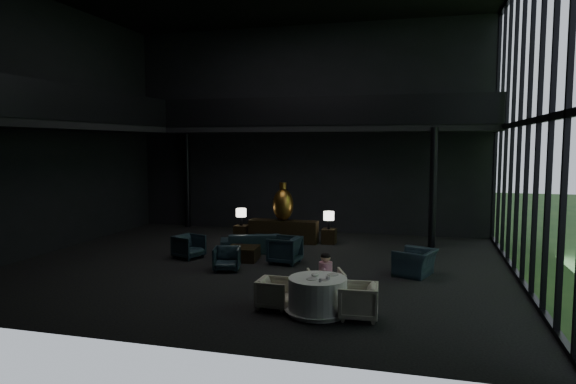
% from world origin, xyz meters
% --- Properties ---
extents(floor, '(14.00, 12.00, 0.02)m').
position_xyz_m(floor, '(0.00, 0.00, 0.00)').
color(floor, black).
rests_on(floor, ground).
extents(wall_back, '(14.00, 0.04, 8.00)m').
position_xyz_m(wall_back, '(0.00, 6.00, 4.00)').
color(wall_back, black).
rests_on(wall_back, ground).
extents(wall_front, '(14.00, 0.04, 8.00)m').
position_xyz_m(wall_front, '(0.00, -6.00, 4.00)').
color(wall_front, black).
rests_on(wall_front, ground).
extents(wall_left, '(0.04, 12.00, 8.00)m').
position_xyz_m(wall_left, '(-7.00, 0.00, 4.00)').
color(wall_left, black).
rests_on(wall_left, ground).
extents(curtain_wall, '(0.20, 12.00, 8.00)m').
position_xyz_m(curtain_wall, '(6.95, 0.00, 4.00)').
color(curtain_wall, black).
rests_on(curtain_wall, ground).
extents(mezzanine_left, '(2.00, 12.00, 0.25)m').
position_xyz_m(mezzanine_left, '(-6.00, 0.00, 4.00)').
color(mezzanine_left, black).
rests_on(mezzanine_left, wall_left).
extents(mezzanine_back, '(12.00, 2.00, 0.25)m').
position_xyz_m(mezzanine_back, '(1.00, 5.00, 4.00)').
color(mezzanine_back, black).
rests_on(mezzanine_back, wall_back).
extents(railing_left, '(0.06, 12.00, 1.00)m').
position_xyz_m(railing_left, '(-5.00, 0.00, 4.60)').
color(railing_left, black).
rests_on(railing_left, mezzanine_left).
extents(railing_back, '(12.00, 0.06, 1.00)m').
position_xyz_m(railing_back, '(1.00, 4.00, 4.60)').
color(railing_back, black).
rests_on(railing_back, mezzanine_back).
extents(column_nw, '(0.24, 0.24, 4.00)m').
position_xyz_m(column_nw, '(-5.00, 5.70, 2.00)').
color(column_nw, black).
rests_on(column_nw, floor).
extents(column_ne, '(0.24, 0.24, 4.00)m').
position_xyz_m(column_ne, '(4.80, 4.00, 2.00)').
color(column_ne, black).
rests_on(column_ne, floor).
extents(console, '(2.43, 0.55, 0.77)m').
position_xyz_m(console, '(-0.23, 3.50, 0.39)').
color(console, black).
rests_on(console, floor).
extents(bronze_urn, '(0.72, 0.72, 1.34)m').
position_xyz_m(bronze_urn, '(-0.23, 3.45, 1.35)').
color(bronze_urn, olive).
rests_on(bronze_urn, console).
extents(side_table_left, '(0.47, 0.47, 0.52)m').
position_xyz_m(side_table_left, '(-1.83, 3.57, 0.26)').
color(side_table_left, black).
rests_on(side_table_left, floor).
extents(table_lamp_left, '(0.37, 0.37, 0.61)m').
position_xyz_m(table_lamp_left, '(-1.83, 3.56, 0.96)').
color(table_lamp_left, black).
rests_on(table_lamp_left, side_table_left).
extents(side_table_right, '(0.47, 0.47, 0.52)m').
position_xyz_m(side_table_right, '(1.37, 3.67, 0.26)').
color(side_table_right, black).
rests_on(side_table_right, floor).
extents(table_lamp_right, '(0.37, 0.37, 0.61)m').
position_xyz_m(table_lamp_right, '(1.37, 3.58, 0.96)').
color(table_lamp_right, black).
rests_on(table_lamp_right, side_table_right).
extents(sofa, '(2.29, 1.39, 0.86)m').
position_xyz_m(sofa, '(-0.68, 1.66, 0.43)').
color(sofa, black).
rests_on(sofa, floor).
extents(lounge_armchair_west, '(0.93, 0.96, 0.79)m').
position_xyz_m(lounge_armchair_west, '(-2.33, 0.34, 0.39)').
color(lounge_armchair_west, black).
rests_on(lounge_armchair_west, floor).
extents(lounge_armchair_east, '(0.97, 1.03, 0.97)m').
position_xyz_m(lounge_armchair_east, '(0.66, 0.45, 0.48)').
color(lounge_armchair_east, black).
rests_on(lounge_armchair_east, floor).
extents(lounge_armchair_south, '(0.79, 0.76, 0.67)m').
position_xyz_m(lounge_armchair_south, '(-0.64, -0.80, 0.34)').
color(lounge_armchair_south, '#1F354D').
rests_on(lounge_armchair_south, floor).
extents(window_armchair, '(0.99, 1.21, 0.92)m').
position_xyz_m(window_armchair, '(4.35, 0.03, 0.46)').
color(window_armchair, black).
rests_on(window_armchair, floor).
extents(coffee_table, '(0.98, 0.98, 0.40)m').
position_xyz_m(coffee_table, '(-0.66, 0.52, 0.20)').
color(coffee_table, black).
rests_on(coffee_table, floor).
extents(dining_table, '(1.36, 1.36, 0.75)m').
position_xyz_m(dining_table, '(2.49, -3.63, 0.33)').
color(dining_table, white).
rests_on(dining_table, floor).
extents(dining_chair_north, '(0.96, 0.93, 0.78)m').
position_xyz_m(dining_chair_north, '(2.50, -2.80, 0.39)').
color(dining_chair_north, beige).
rests_on(dining_chair_north, floor).
extents(dining_chair_east, '(0.76, 0.81, 0.78)m').
position_xyz_m(dining_chair_east, '(3.33, -3.71, 0.39)').
color(dining_chair_east, '#B7B0A0').
rests_on(dining_chair_east, floor).
extents(dining_chair_west, '(0.58, 0.62, 0.62)m').
position_xyz_m(dining_chair_west, '(1.53, -3.49, 0.31)').
color(dining_chair_west, beige).
rests_on(dining_chair_west, floor).
extents(child, '(0.30, 0.30, 0.64)m').
position_xyz_m(child, '(2.49, -2.75, 0.77)').
color(child, pink).
rests_on(child, dining_chair_north).
extents(plate_a, '(0.30, 0.30, 0.01)m').
position_xyz_m(plate_a, '(2.41, -3.79, 0.76)').
color(plate_a, white).
rests_on(plate_a, dining_table).
extents(plate_b, '(0.30, 0.30, 0.02)m').
position_xyz_m(plate_b, '(2.75, -3.34, 0.76)').
color(plate_b, white).
rests_on(plate_b, dining_table).
extents(saucer, '(0.17, 0.17, 0.01)m').
position_xyz_m(saucer, '(2.67, -3.79, 0.76)').
color(saucer, white).
rests_on(saucer, dining_table).
extents(coffee_cup, '(0.12, 0.12, 0.07)m').
position_xyz_m(coffee_cup, '(2.72, -3.71, 0.79)').
color(coffee_cup, white).
rests_on(coffee_cup, saucer).
extents(cereal_bowl, '(0.15, 0.15, 0.07)m').
position_xyz_m(cereal_bowl, '(2.42, -3.56, 0.79)').
color(cereal_bowl, white).
rests_on(cereal_bowl, dining_table).
extents(cream_pot, '(0.07, 0.07, 0.07)m').
position_xyz_m(cream_pot, '(2.60, -3.93, 0.78)').
color(cream_pot, '#99999E').
rests_on(cream_pot, dining_table).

